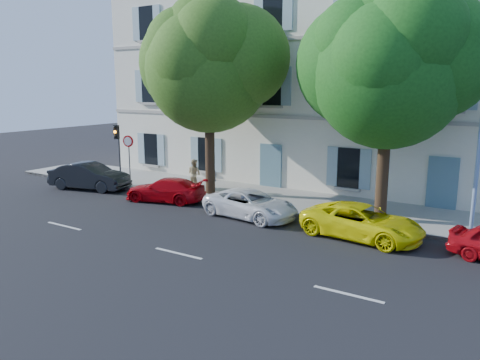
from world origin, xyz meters
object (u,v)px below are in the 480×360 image
Objects in this scene: tree_right at (389,73)px; road_sign at (129,149)px; traffic_light at (118,141)px; car_white_coupe at (250,204)px; pedestrian_a at (211,175)px; pedestrian_b at (194,174)px; car_red_coupe at (165,190)px; car_dark_sedan at (89,176)px; tree_left at (209,70)px; car_yellow_supercar at (362,222)px.

tree_right reaches higher than road_sign.
car_white_coupe is at bearing -9.36° from traffic_light.
car_white_coupe is 9.98m from traffic_light.
pedestrian_a is 1.13m from pedestrian_b.
car_dark_sedan is at bearing -102.00° from car_red_coupe.
car_dark_sedan is 5.38m from car_red_coupe.
car_red_coupe is 2.81m from pedestrian_a.
car_dark_sedan is at bearing -172.46° from tree_right.
pedestrian_a is at bearing 119.51° from tree_left.
car_dark_sedan is at bearing -135.01° from road_sign.
car_yellow_supercar is at bearing -85.39° from car_white_coupe.
road_sign is (-13.86, 1.85, 1.53)m from car_yellow_supercar.
car_yellow_supercar is 14.06m from road_sign.
pedestrian_b is at bearing 171.21° from car_red_coupe.
car_red_coupe is at bearing -16.32° from traffic_light.
car_red_coupe is at bearing -118.36° from tree_left.
road_sign is at bearing 11.10° from pedestrian_a.
traffic_light is at bearing -177.77° from tree_right.
pedestrian_a reaches higher than car_yellow_supercar.
pedestrian_b is at bearing 68.38° from car_white_coupe.
tree_right is 2.80× the size of traffic_light.
car_red_coupe is 2.63m from pedestrian_b.
traffic_light reaches higher than pedestrian_a.
tree_left reaches higher than car_white_coupe.
car_dark_sedan is 2.60m from road_sign.
pedestrian_b is at bearing 15.87° from traffic_light.
tree_right is (8.87, -0.25, -0.27)m from tree_left.
traffic_light reaches higher than car_yellow_supercar.
pedestrian_a is at bearing 147.28° from car_red_coupe.
car_white_coupe is at bearing -103.95° from car_dark_sedan.
tree_right is 14.45m from road_sign.
traffic_light is at bearing 9.88° from pedestrian_a.
car_yellow_supercar is 0.49× the size of tree_right.
road_sign reaches higher than pedestrian_a.
car_red_coupe is 6.31m from tree_left.
car_red_coupe is at bearing -20.25° from road_sign.
pedestrian_a is at bearing 14.12° from road_sign.
road_sign reaches higher than car_dark_sedan.
car_red_coupe is at bearing -169.19° from tree_right.
tree_left is 2.91× the size of traffic_light.
tree_left is 5.40m from pedestrian_a.
traffic_light is 0.87m from road_sign.
tree_left reaches higher than pedestrian_b.
tree_right is at bearing -1.63° from tree_left.
tree_right is at bearing -95.75° from car_dark_sedan.
tree_left reaches higher than pedestrian_a.
tree_right reaches higher than car_red_coupe.
car_red_coupe is at bearing 94.05° from car_white_coupe.
road_sign is (-8.88, 1.66, 1.56)m from car_white_coupe.
pedestrian_a is at bearing -173.12° from pedestrian_b.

